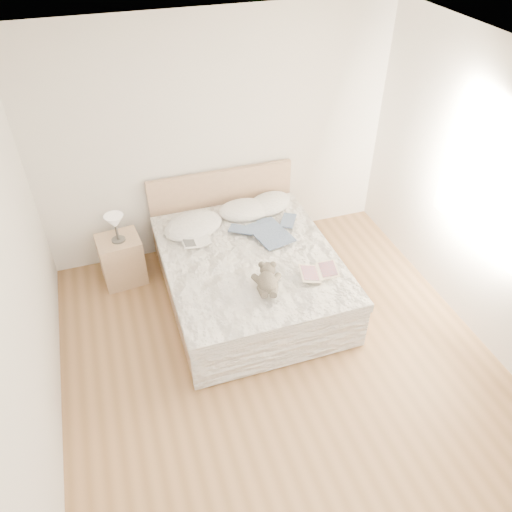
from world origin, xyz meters
name	(u,v)px	position (x,y,z in m)	size (l,w,h in m)	color
floor	(287,376)	(0.00, 0.00, 0.00)	(4.00, 4.50, 0.00)	brown
ceiling	(304,89)	(0.00, 0.00, 2.70)	(4.00, 4.50, 0.00)	white
wall_back	(217,140)	(0.00, 2.25, 1.35)	(4.00, 0.02, 2.70)	white
wall_left	(13,325)	(-2.00, 0.00, 1.35)	(0.02, 4.50, 2.70)	white
wall_right	(510,218)	(2.00, 0.00, 1.35)	(0.02, 4.50, 2.70)	white
window	(489,190)	(1.99, 0.30, 1.45)	(0.02, 1.30, 1.10)	white
bed	(248,272)	(0.00, 1.19, 0.31)	(1.72, 2.14, 1.00)	tan
nightstand	(122,260)	(-1.26, 1.86, 0.28)	(0.45, 0.40, 0.56)	tan
table_lamp	(115,223)	(-1.24, 1.84, 0.79)	(0.23, 0.23, 0.32)	#4D4943
pillow_left	(193,226)	(-0.44, 1.74, 0.64)	(0.67, 0.47, 0.20)	white
pillow_middle	(245,210)	(0.18, 1.86, 0.64)	(0.60, 0.42, 0.18)	white
pillow_right	(269,203)	(0.49, 1.90, 0.64)	(0.57, 0.40, 0.17)	white
blouse	(270,233)	(0.31, 1.36, 0.63)	(0.54, 0.58, 0.02)	#394A68
photo_book	(196,242)	(-0.47, 1.46, 0.63)	(0.31, 0.21, 0.02)	white
childrens_book	(319,272)	(0.54, 0.61, 0.63)	(0.39, 0.26, 0.03)	#FAE8C6
teddy_bear	(267,288)	(-0.02, 0.54, 0.65)	(0.24, 0.35, 0.18)	brown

